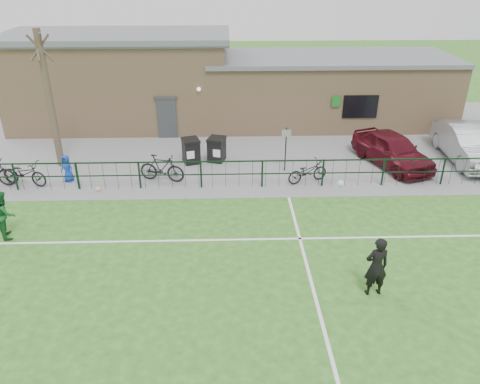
{
  "coord_description": "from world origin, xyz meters",
  "views": [
    {
      "loc": [
        -0.43,
        -9.36,
        8.6
      ],
      "look_at": [
        0.0,
        5.0,
        1.3
      ],
      "focal_mm": 35.0,
      "sensor_mm": 36.0,
      "label": 1
    }
  ],
  "objects_px": {
    "bicycle_d": "(162,168)",
    "bicycle_e": "(307,172)",
    "car_silver": "(468,144)",
    "bare_tree": "(50,101)",
    "wheelie_bin_right": "(217,150)",
    "spectator_child": "(67,168)",
    "ball_ground": "(98,189)",
    "wheelie_bin_left": "(191,152)",
    "car_maroon": "(392,150)",
    "sign_post": "(286,149)",
    "outfield_player": "(4,214)",
    "bicycle_c": "(24,173)"
  },
  "relations": [
    {
      "from": "bicycle_d",
      "to": "bicycle_e",
      "type": "bearing_deg",
      "value": -78.64
    },
    {
      "from": "car_silver",
      "to": "bicycle_e",
      "type": "relative_size",
      "value": 2.75
    },
    {
      "from": "bare_tree",
      "to": "wheelie_bin_right",
      "type": "xyz_separation_m",
      "value": [
        7.1,
        0.32,
        -2.46
      ]
    },
    {
      "from": "bicycle_e",
      "to": "spectator_child",
      "type": "xyz_separation_m",
      "value": [
        -10.09,
        0.4,
        0.11
      ]
    },
    {
      "from": "bare_tree",
      "to": "ball_ground",
      "type": "xyz_separation_m",
      "value": [
        2.3,
        -2.7,
        -2.9
      ]
    },
    {
      "from": "wheelie_bin_left",
      "to": "car_maroon",
      "type": "xyz_separation_m",
      "value": [
        9.11,
        -0.58,
        0.22
      ]
    },
    {
      "from": "bicycle_d",
      "to": "sign_post",
      "type": "bearing_deg",
      "value": -66.17
    },
    {
      "from": "outfield_player",
      "to": "ball_ground",
      "type": "xyz_separation_m",
      "value": [
        2.23,
        3.29,
        -0.73
      ]
    },
    {
      "from": "car_maroon",
      "to": "bicycle_c",
      "type": "relative_size",
      "value": 2.2
    },
    {
      "from": "wheelie_bin_left",
      "to": "bicycle_c",
      "type": "xyz_separation_m",
      "value": [
        -6.74,
        -2.19,
        -0.0
      ]
    },
    {
      "from": "spectator_child",
      "to": "bicycle_e",
      "type": "bearing_deg",
      "value": 19.75
    },
    {
      "from": "bare_tree",
      "to": "bicycle_c",
      "type": "bearing_deg",
      "value": -111.8
    },
    {
      "from": "wheelie_bin_right",
      "to": "bicycle_e",
      "type": "xyz_separation_m",
      "value": [
        3.84,
        -2.43,
        -0.05
      ]
    },
    {
      "from": "outfield_player",
      "to": "bicycle_d",
      "type": "bearing_deg",
      "value": -74.6
    },
    {
      "from": "wheelie_bin_left",
      "to": "bare_tree",
      "type": "bearing_deg",
      "value": 164.1
    },
    {
      "from": "wheelie_bin_left",
      "to": "ball_ground",
      "type": "relative_size",
      "value": 5.03
    },
    {
      "from": "spectator_child",
      "to": "ball_ground",
      "type": "height_order",
      "value": "spectator_child"
    },
    {
      "from": "car_maroon",
      "to": "spectator_child",
      "type": "xyz_separation_m",
      "value": [
        -14.19,
        -1.28,
        -0.17
      ]
    },
    {
      "from": "wheelie_bin_left",
      "to": "outfield_player",
      "type": "distance_m",
      "value": 8.48
    },
    {
      "from": "wheelie_bin_right",
      "to": "ball_ground",
      "type": "xyz_separation_m",
      "value": [
        -4.8,
        -3.02,
        -0.44
      ]
    },
    {
      "from": "bare_tree",
      "to": "spectator_child",
      "type": "distance_m",
      "value": 3.06
    },
    {
      "from": "wheelie_bin_left",
      "to": "bicycle_d",
      "type": "bearing_deg",
      "value": -136.55
    },
    {
      "from": "car_maroon",
      "to": "spectator_child",
      "type": "distance_m",
      "value": 14.25
    },
    {
      "from": "wheelie_bin_right",
      "to": "bicycle_d",
      "type": "relative_size",
      "value": 0.53
    },
    {
      "from": "bicycle_c",
      "to": "spectator_child",
      "type": "bearing_deg",
      "value": -63.0
    },
    {
      "from": "bicycle_e",
      "to": "ball_ground",
      "type": "xyz_separation_m",
      "value": [
        -8.63,
        -0.59,
        -0.39
      ]
    },
    {
      "from": "car_maroon",
      "to": "car_silver",
      "type": "height_order",
      "value": "car_silver"
    },
    {
      "from": "bicycle_c",
      "to": "bare_tree",
      "type": "bearing_deg",
      "value": -6.07
    },
    {
      "from": "wheelie_bin_right",
      "to": "car_silver",
      "type": "bearing_deg",
      "value": 15.58
    },
    {
      "from": "wheelie_bin_right",
      "to": "outfield_player",
      "type": "distance_m",
      "value": 9.45
    },
    {
      "from": "spectator_child",
      "to": "ball_ground",
      "type": "distance_m",
      "value": 1.83
    },
    {
      "from": "sign_post",
      "to": "car_silver",
      "type": "relative_size",
      "value": 0.4
    },
    {
      "from": "wheelie_bin_right",
      "to": "wheelie_bin_left",
      "type": "bearing_deg",
      "value": -154.68
    },
    {
      "from": "bare_tree",
      "to": "car_maroon",
      "type": "bearing_deg",
      "value": -1.64
    },
    {
      "from": "bare_tree",
      "to": "car_maroon",
      "type": "relative_size",
      "value": 1.37
    },
    {
      "from": "ball_ground",
      "to": "sign_post",
      "type": "bearing_deg",
      "value": 12.9
    },
    {
      "from": "bicycle_e",
      "to": "sign_post",
      "type": "bearing_deg",
      "value": 12.66
    },
    {
      "from": "bare_tree",
      "to": "wheelie_bin_right",
      "type": "height_order",
      "value": "bare_tree"
    },
    {
      "from": "car_maroon",
      "to": "bicycle_c",
      "type": "height_order",
      "value": "car_maroon"
    },
    {
      "from": "wheelie_bin_left",
      "to": "bicycle_d",
      "type": "distance_m",
      "value": 2.26
    },
    {
      "from": "bicycle_d",
      "to": "spectator_child",
      "type": "height_order",
      "value": "bicycle_d"
    },
    {
      "from": "bicycle_d",
      "to": "wheelie_bin_left",
      "type": "bearing_deg",
      "value": -15.18
    },
    {
      "from": "wheelie_bin_right",
      "to": "car_silver",
      "type": "relative_size",
      "value": 0.21
    },
    {
      "from": "wheelie_bin_left",
      "to": "outfield_player",
      "type": "bearing_deg",
      "value": -150.97
    },
    {
      "from": "bicycle_d",
      "to": "outfield_player",
      "type": "height_order",
      "value": "outfield_player"
    },
    {
      "from": "bicycle_c",
      "to": "spectator_child",
      "type": "xyz_separation_m",
      "value": [
        1.66,
        0.33,
        0.06
      ]
    },
    {
      "from": "sign_post",
      "to": "bicycle_e",
      "type": "height_order",
      "value": "sign_post"
    },
    {
      "from": "bicycle_c",
      "to": "ball_ground",
      "type": "relative_size",
      "value": 9.53
    },
    {
      "from": "bare_tree",
      "to": "spectator_child",
      "type": "bearing_deg",
      "value": -63.66
    },
    {
      "from": "wheelie_bin_right",
      "to": "bicycle_d",
      "type": "bearing_deg",
      "value": -119.73
    }
  ]
}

